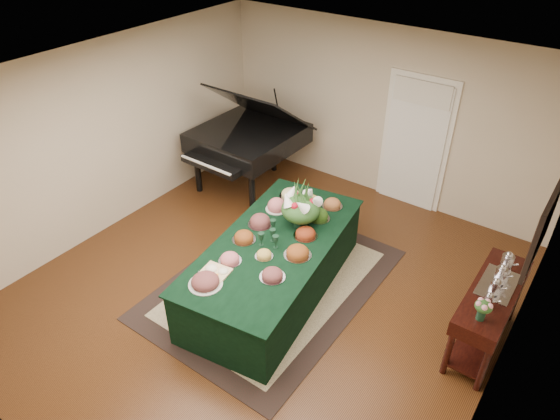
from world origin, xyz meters
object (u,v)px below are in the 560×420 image
Objects in this scene: floral_centerpiece at (301,205)px; buffet_table at (274,266)px; mahogany_sideboard at (491,302)px; grand_piano at (248,137)px.

buffet_table is at bearing -96.43° from floral_centerpiece.
mahogany_sideboard is (2.40, 0.62, 0.26)m from buffet_table.
grand_piano is 1.27× the size of mahogany_sideboard.
mahogany_sideboard reaches higher than buffet_table.
floral_centerpiece is at bearing -176.89° from mahogany_sideboard.
floral_centerpiece is 0.28× the size of grand_piano.
floral_centerpiece is 2.39m from mahogany_sideboard.
grand_piano is at bearing 135.59° from buffet_table.
mahogany_sideboard is at bearing 14.40° from buffet_table.
mahogany_sideboard is at bearing 3.11° from floral_centerpiece.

